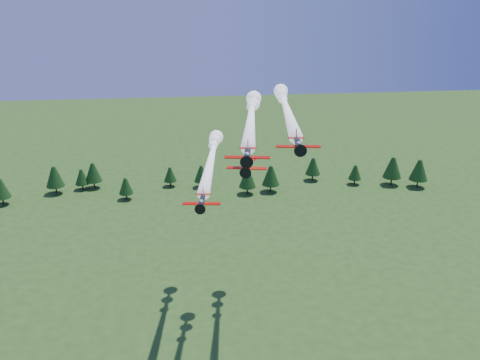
{
  "coord_description": "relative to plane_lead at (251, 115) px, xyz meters",
  "views": [
    {
      "loc": [
        -13.13,
        -90.18,
        78.34
      ],
      "look_at": [
        -2.6,
        0.0,
        44.77
      ],
      "focal_mm": 40.0,
      "sensor_mm": 36.0,
      "label": 1
    }
  ],
  "objects": [
    {
      "name": "plane_left",
      "position": [
        -8.04,
        9.4,
        -11.77
      ],
      "size": [
        11.53,
        50.48,
        3.7
      ],
      "rotation": [
        0.0,
        0.0,
        -0.13
      ],
      "color": "black",
      "rests_on": "ground"
    },
    {
      "name": "plane_lead",
      "position": [
        0.0,
        0.0,
        0.0
      ],
      "size": [
        12.82,
        50.24,
        3.7
      ],
      "rotation": [
        0.0,
        0.0,
        -0.16
      ],
      "color": "black",
      "rests_on": "ground"
    },
    {
      "name": "plane_slot",
      "position": [
        -2.65,
        -13.95,
        -6.65
      ],
      "size": [
        8.04,
        8.83,
        2.81
      ],
      "rotation": [
        0.0,
        0.0,
        -0.21
      ],
      "color": "black",
      "rests_on": "ground"
    },
    {
      "name": "plane_right",
      "position": [
        9.11,
        7.5,
        -0.12
      ],
      "size": [
        11.92,
        54.09,
        3.7
      ],
      "rotation": [
        0.0,
        0.0,
        -0.12
      ],
      "color": "black",
      "rests_on": "ground"
    },
    {
      "name": "treeline",
      "position": [
        2.79,
        88.58,
        -45.05
      ],
      "size": [
        169.46,
        21.38,
        11.83
      ],
      "color": "#382314",
      "rests_on": "ground"
    }
  ]
}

